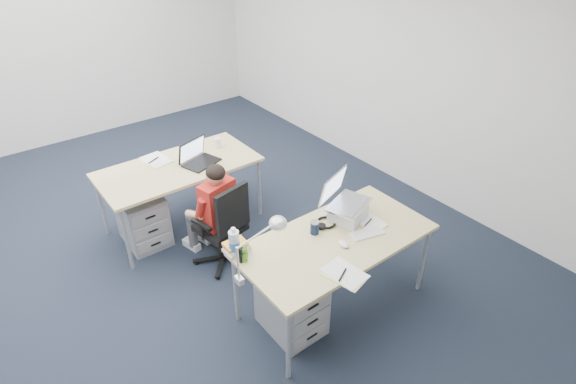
{
  "coord_description": "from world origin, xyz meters",
  "views": [
    {
      "loc": [
        -1.14,
        -3.36,
        2.98
      ],
      "look_at": [
        0.88,
        -0.72,
        0.85
      ],
      "focal_mm": 28.0,
      "sensor_mm": 36.0,
      "label": 1
    }
  ],
  "objects_px": {
    "drawer_pedestal_near": "(291,302)",
    "sunglasses": "(353,207)",
    "water_bottle": "(234,242)",
    "headphones": "(326,222)",
    "dark_laptop": "(200,152)",
    "seated_person": "(211,211)",
    "drawer_pedestal_far": "(143,219)",
    "desk_far": "(179,170)",
    "book_stack": "(236,247)",
    "can_koozie": "(315,227)",
    "cordless_phone": "(241,255)",
    "computer_mouse": "(344,244)",
    "desk_near": "(336,243)",
    "wireless_keyboard": "(367,233)",
    "desk_lamp": "(254,252)",
    "bear_figurine": "(244,254)",
    "silver_laptop": "(349,199)",
    "far_cup": "(217,143)",
    "office_chair": "(224,241)"
  },
  "relations": [
    {
      "from": "can_koozie",
      "to": "cordless_phone",
      "type": "height_order",
      "value": "cordless_phone"
    },
    {
      "from": "wireless_keyboard",
      "to": "book_stack",
      "type": "height_order",
      "value": "book_stack"
    },
    {
      "from": "wireless_keyboard",
      "to": "desk_lamp",
      "type": "bearing_deg",
      "value": -173.37
    },
    {
      "from": "sunglasses",
      "to": "bear_figurine",
      "type": "bearing_deg",
      "value": 168.22
    },
    {
      "from": "drawer_pedestal_far",
      "to": "far_cup",
      "type": "distance_m",
      "value": 1.13
    },
    {
      "from": "drawer_pedestal_far",
      "to": "book_stack",
      "type": "bearing_deg",
      "value": -81.36
    },
    {
      "from": "bear_figurine",
      "to": "book_stack",
      "type": "xyz_separation_m",
      "value": [
        0.01,
        0.13,
        -0.03
      ]
    },
    {
      "from": "office_chair",
      "to": "sunglasses",
      "type": "relative_size",
      "value": 7.72
    },
    {
      "from": "desk_far",
      "to": "seated_person",
      "type": "distance_m",
      "value": 0.67
    },
    {
      "from": "silver_laptop",
      "to": "bear_figurine",
      "type": "bearing_deg",
      "value": 156.05
    },
    {
      "from": "seated_person",
      "to": "drawer_pedestal_far",
      "type": "bearing_deg",
      "value": 112.14
    },
    {
      "from": "desk_far",
      "to": "book_stack",
      "type": "distance_m",
      "value": 1.53
    },
    {
      "from": "book_stack",
      "to": "computer_mouse",
      "type": "bearing_deg",
      "value": -33.16
    },
    {
      "from": "cordless_phone",
      "to": "desk_lamp",
      "type": "height_order",
      "value": "desk_lamp"
    },
    {
      "from": "can_koozie",
      "to": "book_stack",
      "type": "xyz_separation_m",
      "value": [
        -0.62,
        0.19,
        -0.02
      ]
    },
    {
      "from": "headphones",
      "to": "dark_laptop",
      "type": "relative_size",
      "value": 0.62
    },
    {
      "from": "cordless_phone",
      "to": "computer_mouse",
      "type": "bearing_deg",
      "value": -45.95
    },
    {
      "from": "drawer_pedestal_near",
      "to": "computer_mouse",
      "type": "relative_size",
      "value": 5.48
    },
    {
      "from": "water_bottle",
      "to": "drawer_pedestal_near",
      "type": "bearing_deg",
      "value": -43.53
    },
    {
      "from": "headphones",
      "to": "desk_lamp",
      "type": "bearing_deg",
      "value": 171.23
    },
    {
      "from": "silver_laptop",
      "to": "book_stack",
      "type": "bearing_deg",
      "value": 148.51
    },
    {
      "from": "bear_figurine",
      "to": "far_cup",
      "type": "height_order",
      "value": "bear_figurine"
    },
    {
      "from": "office_chair",
      "to": "desk_lamp",
      "type": "bearing_deg",
      "value": -117.98
    },
    {
      "from": "bear_figurine",
      "to": "office_chair",
      "type": "bearing_deg",
      "value": 92.66
    },
    {
      "from": "far_cup",
      "to": "can_koozie",
      "type": "bearing_deg",
      "value": -94.73
    },
    {
      "from": "cordless_phone",
      "to": "office_chair",
      "type": "bearing_deg",
      "value": 48.58
    },
    {
      "from": "bear_figurine",
      "to": "far_cup",
      "type": "bearing_deg",
      "value": 86.64
    },
    {
      "from": "office_chair",
      "to": "dark_laptop",
      "type": "xyz_separation_m",
      "value": [
        0.2,
        0.7,
        0.6
      ]
    },
    {
      "from": "book_stack",
      "to": "can_koozie",
      "type": "bearing_deg",
      "value": -17.22
    },
    {
      "from": "book_stack",
      "to": "desk_lamp",
      "type": "relative_size",
      "value": 0.42
    },
    {
      "from": "book_stack",
      "to": "desk_lamp",
      "type": "xyz_separation_m",
      "value": [
        -0.03,
        -0.31,
        0.18
      ]
    },
    {
      "from": "desk_near",
      "to": "seated_person",
      "type": "relative_size",
      "value": 1.5
    },
    {
      "from": "drawer_pedestal_far",
      "to": "desk_lamp",
      "type": "bearing_deg",
      "value": -83.91
    },
    {
      "from": "computer_mouse",
      "to": "water_bottle",
      "type": "height_order",
      "value": "water_bottle"
    },
    {
      "from": "water_bottle",
      "to": "dark_laptop",
      "type": "xyz_separation_m",
      "value": [
        0.49,
        1.44,
        -0.0
      ]
    },
    {
      "from": "desk_far",
      "to": "far_cup",
      "type": "relative_size",
      "value": 15.01
    },
    {
      "from": "desk_far",
      "to": "sunglasses",
      "type": "relative_size",
      "value": 13.61
    },
    {
      "from": "book_stack",
      "to": "cordless_phone",
      "type": "xyz_separation_m",
      "value": [
        -0.04,
        -0.13,
        0.03
      ]
    },
    {
      "from": "water_bottle",
      "to": "sunglasses",
      "type": "height_order",
      "value": "water_bottle"
    },
    {
      "from": "desk_near",
      "to": "drawer_pedestal_far",
      "type": "height_order",
      "value": "desk_near"
    },
    {
      "from": "wireless_keyboard",
      "to": "bear_figurine",
      "type": "distance_m",
      "value": 1.02
    },
    {
      "from": "desk_lamp",
      "to": "drawer_pedestal_far",
      "type": "bearing_deg",
      "value": 113.82
    },
    {
      "from": "drawer_pedestal_near",
      "to": "sunglasses",
      "type": "bearing_deg",
      "value": 13.62
    },
    {
      "from": "office_chair",
      "to": "seated_person",
      "type": "height_order",
      "value": "seated_person"
    },
    {
      "from": "desk_far",
      "to": "computer_mouse",
      "type": "relative_size",
      "value": 15.95
    },
    {
      "from": "drawer_pedestal_near",
      "to": "bear_figurine",
      "type": "xyz_separation_m",
      "value": [
        -0.29,
        0.21,
        0.52
      ]
    },
    {
      "from": "desk_near",
      "to": "dark_laptop",
      "type": "height_order",
      "value": "dark_laptop"
    },
    {
      "from": "drawer_pedestal_near",
      "to": "dark_laptop",
      "type": "height_order",
      "value": "dark_laptop"
    },
    {
      "from": "can_koozie",
      "to": "water_bottle",
      "type": "distance_m",
      "value": 0.68
    },
    {
      "from": "wireless_keyboard",
      "to": "water_bottle",
      "type": "distance_m",
      "value": 1.08
    }
  ]
}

